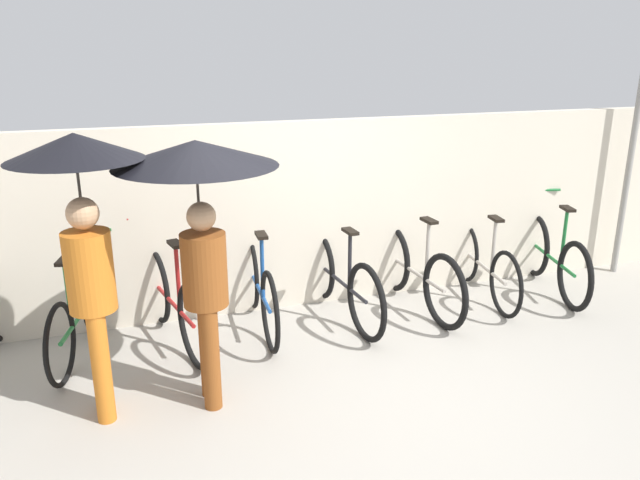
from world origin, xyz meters
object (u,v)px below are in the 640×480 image
object	(u,v)px
parked_bicycle_4	(341,280)
parked_bicycle_6	(484,264)
parked_bicycle_3	(260,288)
parked_bicycle_2	(173,302)
pedestrian_center	(198,192)
pedestrian_leading	(82,206)
parked_bicycle_7	(553,258)
parked_bicycle_5	(416,272)
parked_bicycle_1	(79,315)

from	to	relation	value
parked_bicycle_4	parked_bicycle_6	size ratio (longest dim) A/B	1.09
parked_bicycle_3	parked_bicycle_6	distance (m)	2.38
parked_bicycle_2	parked_bicycle_3	world-z (taller)	parked_bicycle_2
parked_bicycle_3	pedestrian_center	size ratio (longest dim) A/B	0.88
parked_bicycle_4	pedestrian_leading	size ratio (longest dim) A/B	0.89
parked_bicycle_4	pedestrian_center	bearing A→B (deg)	120.65
pedestrian_center	parked_bicycle_7	bearing A→B (deg)	15.63
parked_bicycle_4	parked_bicycle_5	world-z (taller)	parked_bicycle_4
parked_bicycle_5	parked_bicycle_6	xyz separation A→B (m)	(0.80, 0.03, -0.02)
parked_bicycle_1	parked_bicycle_6	world-z (taller)	parked_bicycle_6
parked_bicycle_1	parked_bicycle_5	size ratio (longest dim) A/B	0.91
parked_bicycle_7	parked_bicycle_4	bearing A→B (deg)	101.81
parked_bicycle_2	pedestrian_leading	bearing A→B (deg)	134.06
parked_bicycle_2	pedestrian_center	bearing A→B (deg)	177.09
parked_bicycle_7	parked_bicycle_5	bearing A→B (deg)	101.73
parked_bicycle_6	pedestrian_leading	world-z (taller)	pedestrian_leading
parked_bicycle_3	parked_bicycle_7	xyz separation A→B (m)	(3.17, -0.10, -0.01)
parked_bicycle_6	pedestrian_center	bearing A→B (deg)	116.44
parked_bicycle_3	parked_bicycle_4	size ratio (longest dim) A/B	0.95
parked_bicycle_3	pedestrian_center	xyz separation A→B (m)	(-0.63, -1.05, 1.21)
parked_bicycle_5	parked_bicycle_7	size ratio (longest dim) A/B	1.06
parked_bicycle_5	parked_bicycle_7	world-z (taller)	parked_bicycle_7
parked_bicycle_3	parked_bicycle_7	world-z (taller)	parked_bicycle_7
parked_bicycle_2	pedestrian_center	size ratio (longest dim) A/B	0.89
parked_bicycle_5	pedestrian_leading	distance (m)	3.34
parked_bicycle_1	parked_bicycle_2	size ratio (longest dim) A/B	0.93
pedestrian_leading	pedestrian_center	xyz separation A→B (m)	(0.77, -0.05, 0.05)
pedestrian_center	parked_bicycle_1	bearing A→B (deg)	135.70
parked_bicycle_1	parked_bicycle_3	world-z (taller)	parked_bicycle_1
parked_bicycle_7	parked_bicycle_3	bearing A→B (deg)	101.85
parked_bicycle_3	parked_bicycle_6	bearing A→B (deg)	-87.74
parked_bicycle_6	parked_bicycle_7	distance (m)	0.80
parked_bicycle_1	parked_bicycle_2	bearing A→B (deg)	-78.14
parked_bicycle_1	pedestrian_leading	world-z (taller)	pedestrian_leading
parked_bicycle_1	parked_bicycle_3	xyz separation A→B (m)	(1.59, 0.06, 0.02)
parked_bicycle_5	pedestrian_center	distance (m)	2.71
parked_bicycle_3	parked_bicycle_4	world-z (taller)	parked_bicycle_4
parked_bicycle_3	parked_bicycle_4	xyz separation A→B (m)	(0.79, -0.02, -0.00)
parked_bicycle_3	parked_bicycle_1	bearing A→B (deg)	94.64
parked_bicycle_6	pedestrian_leading	distance (m)	4.08
parked_bicycle_7	pedestrian_center	xyz separation A→B (m)	(-3.80, -0.95, 1.21)
parked_bicycle_1	pedestrian_center	xyz separation A→B (m)	(0.96, -0.99, 1.23)
pedestrian_center	parked_bicycle_2	bearing A→B (deg)	101.43
parked_bicycle_4	parked_bicycle_6	bearing A→B (deg)	-94.73
parked_bicycle_4	parked_bicycle_7	bearing A→B (deg)	-96.89
parked_bicycle_1	pedestrian_leading	bearing A→B (deg)	-154.96
parked_bicycle_2	parked_bicycle_5	world-z (taller)	parked_bicycle_2
parked_bicycle_4	parked_bicycle_6	xyz separation A→B (m)	(1.59, 0.01, -0.02)
parked_bicycle_6	parked_bicycle_2	bearing A→B (deg)	98.75
parked_bicycle_3	parked_bicycle_6	xyz separation A→B (m)	(2.38, -0.01, -0.02)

